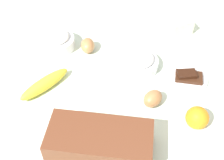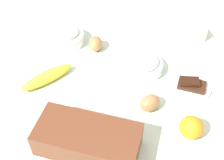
{
  "view_description": "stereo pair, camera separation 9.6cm",
  "coord_description": "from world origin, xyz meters",
  "px_view_note": "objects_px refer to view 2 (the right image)",
  "views": [
    {
      "loc": [
        0.06,
        0.66,
        0.73
      ],
      "look_at": [
        0.0,
        0.0,
        0.04
      ],
      "focal_mm": 47.44,
      "sensor_mm": 36.0,
      "label": 1
    },
    {
      "loc": [
        -0.04,
        0.66,
        0.73
      ],
      "look_at": [
        0.0,
        0.0,
        0.04
      ],
      "focal_mm": 47.44,
      "sensor_mm": 36.0,
      "label": 2
    }
  ],
  "objects_px": {
    "flour_bowl": "(66,36)",
    "chocolate_plate": "(191,86)",
    "loaf_pan": "(88,139)",
    "banana": "(47,77)",
    "orange_fruit": "(191,127)",
    "sugar_bowl": "(142,64)",
    "egg_near_butter": "(150,103)",
    "egg_beside_bowl": "(95,44)",
    "butter_block": "(192,33)"
  },
  "relations": [
    {
      "from": "loaf_pan",
      "to": "egg_near_butter",
      "type": "distance_m",
      "value": 0.23
    },
    {
      "from": "loaf_pan",
      "to": "banana",
      "type": "distance_m",
      "value": 0.3
    },
    {
      "from": "sugar_bowl",
      "to": "egg_beside_bowl",
      "type": "bearing_deg",
      "value": -31.46
    },
    {
      "from": "egg_near_butter",
      "to": "chocolate_plate",
      "type": "height_order",
      "value": "egg_near_butter"
    },
    {
      "from": "flour_bowl",
      "to": "egg_beside_bowl",
      "type": "distance_m",
      "value": 0.12
    },
    {
      "from": "sugar_bowl",
      "to": "egg_beside_bowl",
      "type": "xyz_separation_m",
      "value": [
        0.17,
        -0.11,
        -0.0
      ]
    },
    {
      "from": "egg_beside_bowl",
      "to": "flour_bowl",
      "type": "bearing_deg",
      "value": -15.32
    },
    {
      "from": "egg_beside_bowl",
      "to": "sugar_bowl",
      "type": "bearing_deg",
      "value": 148.54
    },
    {
      "from": "orange_fruit",
      "to": "egg_beside_bowl",
      "type": "bearing_deg",
      "value": -50.07
    },
    {
      "from": "orange_fruit",
      "to": "chocolate_plate",
      "type": "bearing_deg",
      "value": -98.49
    },
    {
      "from": "flour_bowl",
      "to": "chocolate_plate",
      "type": "distance_m",
      "value": 0.5
    },
    {
      "from": "flour_bowl",
      "to": "butter_block",
      "type": "distance_m",
      "value": 0.49
    },
    {
      "from": "orange_fruit",
      "to": "egg_near_butter",
      "type": "height_order",
      "value": "orange_fruit"
    },
    {
      "from": "sugar_bowl",
      "to": "banana",
      "type": "xyz_separation_m",
      "value": [
        0.32,
        0.07,
        -0.01
      ]
    },
    {
      "from": "orange_fruit",
      "to": "butter_block",
      "type": "height_order",
      "value": "orange_fruit"
    },
    {
      "from": "orange_fruit",
      "to": "sugar_bowl",
      "type": "bearing_deg",
      "value": -62.87
    },
    {
      "from": "loaf_pan",
      "to": "chocolate_plate",
      "type": "xyz_separation_m",
      "value": [
        -0.31,
        -0.24,
        -0.03
      ]
    },
    {
      "from": "banana",
      "to": "orange_fruit",
      "type": "xyz_separation_m",
      "value": [
        -0.45,
        0.19,
        0.01
      ]
    },
    {
      "from": "egg_beside_bowl",
      "to": "chocolate_plate",
      "type": "xyz_separation_m",
      "value": [
        -0.34,
        0.18,
        -0.02
      ]
    },
    {
      "from": "butter_block",
      "to": "egg_near_butter",
      "type": "xyz_separation_m",
      "value": [
        0.18,
        0.36,
        -0.0
      ]
    },
    {
      "from": "loaf_pan",
      "to": "chocolate_plate",
      "type": "height_order",
      "value": "loaf_pan"
    },
    {
      "from": "sugar_bowl",
      "to": "chocolate_plate",
      "type": "relative_size",
      "value": 1.1
    },
    {
      "from": "egg_near_butter",
      "to": "egg_beside_bowl",
      "type": "distance_m",
      "value": 0.34
    },
    {
      "from": "loaf_pan",
      "to": "orange_fruit",
      "type": "distance_m",
      "value": 0.29
    },
    {
      "from": "butter_block",
      "to": "chocolate_plate",
      "type": "xyz_separation_m",
      "value": [
        0.03,
        0.27,
        -0.02
      ]
    },
    {
      "from": "egg_near_butter",
      "to": "egg_beside_bowl",
      "type": "xyz_separation_m",
      "value": [
        0.19,
        -0.28,
        0.0
      ]
    },
    {
      "from": "loaf_pan",
      "to": "flour_bowl",
      "type": "relative_size",
      "value": 2.25
    },
    {
      "from": "banana",
      "to": "sugar_bowl",
      "type": "bearing_deg",
      "value": -167.2
    },
    {
      "from": "banana",
      "to": "chocolate_plate",
      "type": "xyz_separation_m",
      "value": [
        -0.48,
        0.01,
        -0.01
      ]
    },
    {
      "from": "loaf_pan",
      "to": "sugar_bowl",
      "type": "bearing_deg",
      "value": -102.84
    },
    {
      "from": "banana",
      "to": "egg_beside_bowl",
      "type": "bearing_deg",
      "value": -129.3
    },
    {
      "from": "sugar_bowl",
      "to": "butter_block",
      "type": "xyz_separation_m",
      "value": [
        -0.2,
        -0.19,
        0.0
      ]
    },
    {
      "from": "loaf_pan",
      "to": "butter_block",
      "type": "bearing_deg",
      "value": -111.72
    },
    {
      "from": "loaf_pan",
      "to": "egg_near_butter",
      "type": "height_order",
      "value": "loaf_pan"
    },
    {
      "from": "banana",
      "to": "butter_block",
      "type": "relative_size",
      "value": 2.11
    },
    {
      "from": "banana",
      "to": "butter_block",
      "type": "bearing_deg",
      "value": -153.04
    },
    {
      "from": "egg_beside_bowl",
      "to": "chocolate_plate",
      "type": "bearing_deg",
      "value": 151.17
    },
    {
      "from": "sugar_bowl",
      "to": "banana",
      "type": "distance_m",
      "value": 0.33
    },
    {
      "from": "orange_fruit",
      "to": "butter_block",
      "type": "bearing_deg",
      "value": -97.81
    },
    {
      "from": "flour_bowl",
      "to": "loaf_pan",
      "type": "bearing_deg",
      "value": 106.6
    },
    {
      "from": "butter_block",
      "to": "chocolate_plate",
      "type": "relative_size",
      "value": 0.69
    },
    {
      "from": "loaf_pan",
      "to": "flour_bowl",
      "type": "distance_m",
      "value": 0.48
    },
    {
      "from": "butter_block",
      "to": "egg_near_butter",
      "type": "relative_size",
      "value": 1.32
    },
    {
      "from": "egg_beside_bowl",
      "to": "banana",
      "type": "bearing_deg",
      "value": 50.7
    },
    {
      "from": "loaf_pan",
      "to": "sugar_bowl",
      "type": "xyz_separation_m",
      "value": [
        -0.15,
        -0.32,
        -0.01
      ]
    },
    {
      "from": "flour_bowl",
      "to": "banana",
      "type": "distance_m",
      "value": 0.21
    },
    {
      "from": "chocolate_plate",
      "to": "egg_beside_bowl",
      "type": "bearing_deg",
      "value": -28.83
    },
    {
      "from": "banana",
      "to": "egg_near_butter",
      "type": "relative_size",
      "value": 2.79
    },
    {
      "from": "banana",
      "to": "orange_fruit",
      "type": "height_order",
      "value": "orange_fruit"
    },
    {
      "from": "banana",
      "to": "chocolate_plate",
      "type": "bearing_deg",
      "value": 179.36
    }
  ]
}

